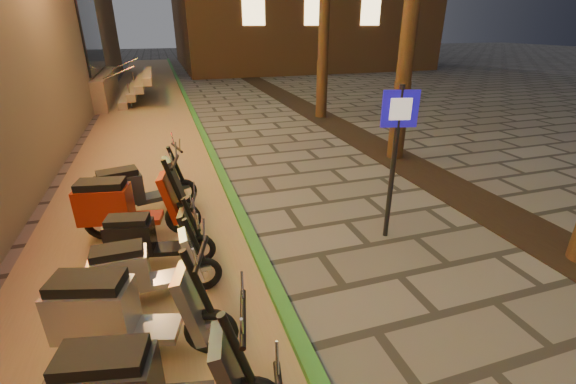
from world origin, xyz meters
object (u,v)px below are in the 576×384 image
object	(u,v)px
scooter_6	(122,313)
pedestrian_sign	(396,143)
scooter_9	(124,206)
scooter_8	(147,238)
scooter_10	(136,189)
scooter_7	(142,270)

from	to	relation	value
scooter_6	pedestrian_sign	bearing A→B (deg)	35.51
scooter_6	scooter_9	bearing A→B (deg)	109.18
scooter_8	scooter_10	world-z (taller)	scooter_10
scooter_7	scooter_8	xyz separation A→B (m)	(0.05, 0.79, -0.01)
scooter_7	scooter_8	distance (m)	0.79
scooter_7	scooter_10	world-z (taller)	scooter_10
scooter_7	pedestrian_sign	bearing A→B (deg)	7.21
pedestrian_sign	scooter_6	world-z (taller)	pedestrian_sign
scooter_10	pedestrian_sign	bearing A→B (deg)	-40.92
scooter_6	scooter_9	xyz separation A→B (m)	(-0.14, 2.59, 0.01)
scooter_9	scooter_10	bearing A→B (deg)	89.15
scooter_7	scooter_8	world-z (taller)	scooter_7
scooter_6	scooter_9	size ratio (longest dim) A/B	0.97
scooter_8	pedestrian_sign	bearing A→B (deg)	7.00
pedestrian_sign	scooter_8	bearing A→B (deg)	-169.96
scooter_6	scooter_10	distance (m)	3.36
scooter_6	scooter_10	size ratio (longest dim) A/B	1.05
scooter_9	scooter_6	bearing A→B (deg)	-76.46
scooter_8	scooter_9	size ratio (longest dim) A/B	0.79
scooter_10	scooter_6	bearing A→B (deg)	-103.65
scooter_8	scooter_6	bearing A→B (deg)	-85.70
pedestrian_sign	scooter_7	size ratio (longest dim) A/B	1.60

